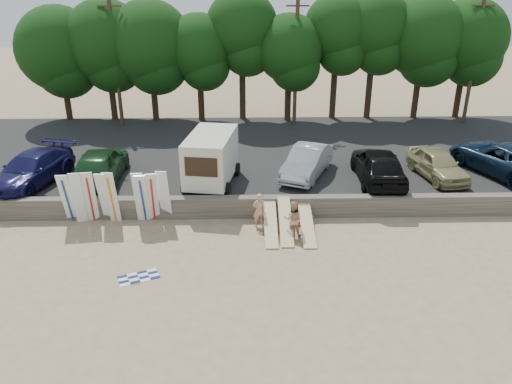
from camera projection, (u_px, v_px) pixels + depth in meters
ground at (281, 249)px, 20.67m from camera, size 120.00×120.00×0.00m
seawall at (276, 206)px, 23.21m from camera, size 44.00×0.50×1.00m
parking_lot at (269, 155)px, 30.13m from camera, size 44.00×14.50×0.70m
treeline at (250, 40)px, 34.11m from camera, size 33.80×6.05×8.84m
utility_poles at (296, 55)px, 33.13m from camera, size 25.80×0.26×9.00m
box_trailer at (211, 157)px, 24.60m from camera, size 2.83×4.33×2.58m
car_0 at (31, 169)px, 24.84m from camera, size 3.49×5.80×1.57m
car_1 at (100, 164)px, 25.22m from camera, size 2.24×5.28×1.78m
car_2 at (307, 162)px, 25.90m from camera, size 3.33×4.88×1.52m
car_3 at (378, 165)px, 25.15m from camera, size 2.22×5.25×1.77m
car_4 at (438, 164)px, 25.68m from camera, size 2.42×4.50×1.46m
car_5 at (502, 158)px, 26.24m from camera, size 4.70×6.52×1.65m
surfboard_upright_0 at (67, 198)px, 22.23m from camera, size 0.54×0.81×2.51m
surfboard_upright_1 at (78, 198)px, 22.19m from camera, size 0.57×0.60×2.57m
surfboard_upright_2 at (90, 197)px, 22.30m from camera, size 0.58×0.64×2.56m
surfboard_upright_3 at (105, 197)px, 22.30m from camera, size 0.54×0.75×2.53m
surfboard_upright_4 at (112, 197)px, 22.25m from camera, size 0.54×0.56×2.57m
surfboard_upright_5 at (140, 197)px, 22.29m from camera, size 0.51×0.65×2.55m
surfboard_upright_6 at (143, 198)px, 22.25m from camera, size 0.54×0.86×2.50m
surfboard_upright_7 at (153, 197)px, 22.32m from camera, size 0.61×0.81×2.53m
surfboard_upright_8 at (164, 196)px, 22.44m from camera, size 0.57×0.64×2.56m
surfboard_low_0 at (271, 223)px, 21.72m from camera, size 0.56×2.89×0.93m
surfboard_low_1 at (285, 221)px, 21.76m from camera, size 0.56×2.85×1.08m
surfboard_low_2 at (307, 225)px, 21.78m from camera, size 0.56×2.93×0.80m
beachgoer_a at (259, 210)px, 22.14m from camera, size 0.66×0.51×1.61m
beachgoer_b at (293, 219)px, 21.38m from camera, size 0.84×0.67×1.63m
cooler at (309, 218)px, 22.83m from camera, size 0.41×0.34×0.32m
gear_bag at (296, 223)px, 22.55m from camera, size 0.35×0.31×0.22m
beach_towel at (139, 277)px, 18.73m from camera, size 1.96×1.96×0.00m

